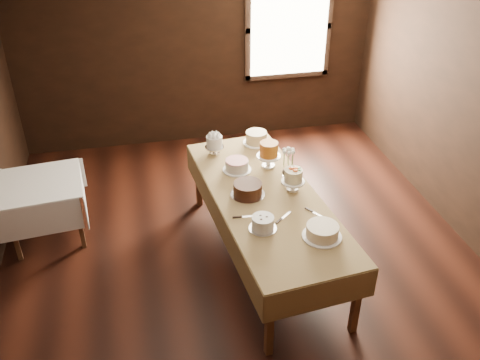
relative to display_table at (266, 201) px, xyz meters
name	(u,v)px	position (x,y,z in m)	size (l,w,h in m)	color
floor	(244,267)	(-0.24, -0.10, -0.73)	(5.00, 6.00, 0.01)	black
wall_back	(197,47)	(-0.24, 2.90, 0.67)	(5.00, 0.02, 2.80)	black
window	(289,28)	(1.06, 2.84, 0.87)	(1.10, 0.05, 1.30)	#FFEABF
display_table	(266,201)	(0.00, 0.00, 0.00)	(1.26, 2.65, 0.79)	#492B16
side_table	(42,189)	(-2.25, 0.89, -0.11)	(0.92, 0.92, 0.70)	#492B16
cake_meringue	(214,146)	(-0.35, 0.95, 0.16)	(0.22, 0.22, 0.23)	silver
cake_speckled	(256,138)	(0.17, 1.10, 0.13)	(0.34, 0.34, 0.15)	white
cake_lattice	(237,166)	(-0.18, 0.55, 0.11)	(0.31, 0.31, 0.11)	white
cake_caramel	(269,156)	(0.17, 0.56, 0.19)	(0.27, 0.27, 0.30)	white
cake_chocolate	(248,189)	(-0.17, 0.06, 0.12)	(0.37, 0.37, 0.13)	silver
cake_flowers	(293,181)	(0.29, 0.06, 0.17)	(0.24, 0.24, 0.24)	white
cake_swirl	(263,224)	(-0.17, -0.51, 0.12)	(0.28, 0.28, 0.13)	silver
cake_cream	(322,232)	(0.32, -0.73, 0.12)	(0.38, 0.38, 0.12)	white
cake_server_a	(286,215)	(0.10, -0.36, 0.06)	(0.24, 0.03, 0.01)	silver
cake_server_b	(319,215)	(0.40, -0.42, 0.06)	(0.24, 0.03, 0.01)	silver
cake_server_c	(248,181)	(-0.11, 0.31, 0.06)	(0.24, 0.03, 0.01)	silver
cake_server_d	(284,176)	(0.28, 0.32, 0.06)	(0.24, 0.03, 0.01)	silver
cake_server_e	(250,216)	(-0.23, -0.30, 0.06)	(0.24, 0.03, 0.01)	silver
flower_vase	(288,171)	(0.31, 0.32, 0.12)	(0.12, 0.12, 0.12)	#2D2823
flower_bouquet	(288,156)	(0.31, 0.32, 0.30)	(0.14, 0.14, 0.20)	white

